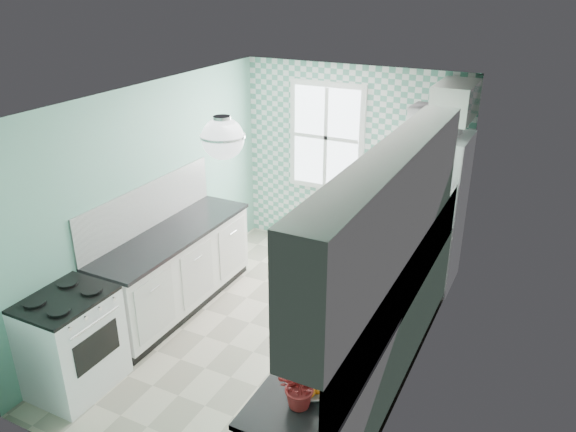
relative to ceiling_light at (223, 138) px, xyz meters
The scene contains 26 objects.
floor 2.47m from the ceiling_light, 90.00° to the left, with size 3.00×4.40×0.02m, color beige.
ceiling 0.82m from the ceiling_light, 90.00° to the left, with size 3.00×4.40×0.02m, color white.
wall_back 3.20m from the ceiling_light, 90.00° to the left, with size 3.00×0.02×2.50m, color #78BAA4.
wall_front 1.77m from the ceiling_light, 90.00° to the right, with size 3.00×0.02×2.50m, color #78BAA4.
wall_left 2.02m from the ceiling_light, 152.09° to the left, with size 0.02×4.40×2.50m, color #78BAA4.
wall_right 2.02m from the ceiling_light, 27.91° to the left, with size 0.02×4.40×2.50m, color #78BAA4.
accent_wall 3.17m from the ceiling_light, 90.00° to the left, with size 3.00×0.01×2.50m, color #60A991.
window 3.08m from the ceiling_light, 96.74° to the left, with size 1.04×0.05×1.44m.
backsplash_right 1.91m from the ceiling_light, 15.05° to the left, with size 0.02×3.60×0.51m, color white.
backsplash_left 2.00m from the ceiling_light, 154.02° to the left, with size 0.02×2.15×0.51m, color white.
upper_cabinets_right 1.41m from the ceiling_light, ahead, with size 0.33×3.20×0.90m, color silver.
upper_cabinet_fridge 2.93m from the ceiling_light, 63.70° to the left, with size 0.40×0.74×0.40m, color silver.
ceiling_light is the anchor object (origin of this frame).
base_cabinets_right 2.26m from the ceiling_light, 18.43° to the left, with size 0.60×3.60×0.90m, color white.
countertop_right 1.88m from the ceiling_light, 18.65° to the left, with size 0.63×3.60×0.04m, color black.
base_cabinets_left 2.34m from the ceiling_light, 148.86° to the left, with size 0.60×2.15×0.90m, color white.
countertop_left 1.97m from the ceiling_light, 148.54° to the left, with size 0.63×2.15×0.04m, color black.
fridge 3.16m from the ceiling_light, 66.97° to the left, with size 0.81×0.80×1.86m.
stove 2.33m from the ceiling_light, 146.79° to the right, with size 0.62×0.77×0.93m.
sink 2.24m from the ceiling_light, 46.64° to the left, with size 0.55×0.46×0.53m.
rug 2.72m from the ceiling_light, 75.30° to the left, with size 0.74×1.06×0.02m, color #640B12.
dish_towel 2.42m from the ceiling_light, 55.34° to the left, with size 0.02×0.24×0.35m, color #6CB6AB.
fruit_bowl 2.02m from the ceiling_light, 37.26° to the right, with size 0.28×0.28×0.07m, color white.
potted_plant 2.00m from the ceiling_light, 40.84° to the right, with size 0.29×0.25×0.32m, color red.
soap_bottle 2.56m from the ceiling_light, 55.48° to the left, with size 0.07×0.08×0.17m, color #9BAFBB.
microwave 2.85m from the ceiling_light, 66.97° to the left, with size 0.55×0.38×0.31m, color white.
Camera 1 is at (2.41, -4.43, 3.53)m, focal length 35.00 mm.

